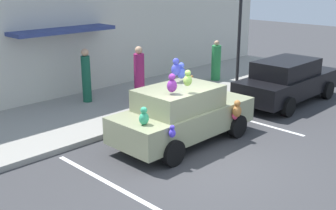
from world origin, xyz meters
The scene contains 12 objects.
ground_plane centered at (0.00, 0.00, 0.00)m, with size 60.00×60.00×0.00m, color #38383A.
sidewalk centered at (0.00, 5.00, 0.07)m, with size 24.00×4.00×0.15m, color gray.
storefront_building centered at (0.00, 7.14, 3.19)m, with size 24.00×1.25×6.40m.
parking_stripe_front centered at (3.38, 1.00, 0.00)m, with size 0.12×3.60×0.01m, color silver.
parking_stripe_rear centered at (-2.18, 1.00, 0.00)m, with size 0.12×3.60×0.01m, color silver.
plush_covered_car centered at (0.66, 1.33, 0.80)m, with size 4.10×1.98×2.20m.
parked_sedan_behind centered at (5.93, 1.23, 0.79)m, with size 4.55×1.86×1.54m.
teddy_bear_on_sidewalk centered at (3.64, 3.75, 0.51)m, with size 0.41×0.34×0.79m.
street_lamp_post centered at (6.13, 3.50, 2.69)m, with size 0.28×0.28×4.18m.
pedestrian_near_shopfront centered at (0.78, 5.89, 1.03)m, with size 0.30×0.30×1.83m.
pedestrian_walking_past centered at (2.08, 4.66, 1.04)m, with size 0.36×0.36×1.90m.
pedestrian_by_lamp centered at (6.35, 4.73, 0.90)m, with size 0.38×0.38×1.64m.
Camera 1 is at (-7.01, -5.70, 4.27)m, focal length 44.47 mm.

